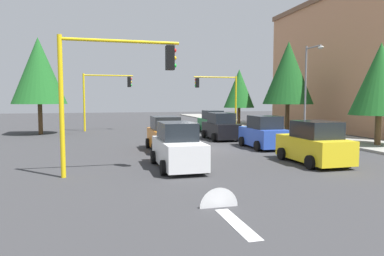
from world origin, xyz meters
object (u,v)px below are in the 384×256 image
Objects in this scene: car_black at (221,127)px; car_yellow at (314,144)px; traffic_signal_near_right at (112,78)px; car_white at (178,147)px; street_lamp_curbside at (309,81)px; tree_roadside_near at (380,79)px; car_orange at (166,135)px; tree_opposite_side at (39,71)px; tree_roadside_mid at (288,73)px; tree_roadside_far at (239,89)px; car_green at (212,122)px; traffic_signal_far_left at (219,91)px; car_blue at (263,133)px; traffic_signal_far_right at (105,90)px.

car_black is 1.02× the size of car_yellow.
traffic_signal_near_right is 1.29× the size of car_white.
car_white is at bearing -53.79° from street_lamp_curbside.
tree_roadside_near is 10.80m from car_black.
car_orange is at bearing -98.84° from tree_roadside_near.
street_lamp_curbside is 7.60m from car_black.
tree_opposite_side reaches higher than car_black.
tree_opposite_side reaches higher than car_yellow.
tree_opposite_side is at bearing -100.78° from tree_roadside_mid.
street_lamp_curbside is 1.77× the size of car_black.
tree_roadside_far is 1.62× the size of car_black.
street_lamp_curbside is 1.82× the size of car_green.
tree_opposite_side is 15.38m from car_orange.
traffic_signal_far_left reaches higher than car_blue.
tree_roadside_far is 1.75× the size of car_blue.
street_lamp_curbside is at bearing 55.01° from traffic_signal_far_right.
tree_roadside_mid is at bearing 115.30° from car_black.
traffic_signal_far_right is at bearing -171.85° from car_white.
tree_roadside_mid reaches higher than traffic_signal_far_right.
traffic_signal_far_right is 14.63m from car_orange.
tree_roadside_near reaches higher than traffic_signal_near_right.
tree_roadside_far is at bearing 151.94° from car_white.
car_black is at bearing -97.10° from street_lamp_curbside.
car_blue and car_yellow have the same top height.
traffic_signal_near_right is 0.76× the size of street_lamp_curbside.
tree_opposite_side is at bearing -83.15° from traffic_signal_far_left.
car_orange is at bearing 35.49° from tree_opposite_side.
car_yellow is at bearing 91.02° from traffic_signal_near_right.
car_orange is 5.27m from car_white.
car_blue is 0.94× the size of car_yellow.
car_green is at bearing 179.48° from car_blue.
tree_roadside_far is 24.82m from car_yellow.
car_white is (5.25, -0.43, 0.00)m from car_orange.
tree_roadside_far is at bearing -177.14° from tree_roadside_near.
car_white is 6.34m from car_yellow.
car_blue is (14.57, 9.11, -2.89)m from traffic_signal_far_right.
tree_roadside_near is (16.00, 4.86, 0.40)m from traffic_signal_far_left.
tree_roadside_near is at bearing 78.53° from car_blue.
street_lamp_curbside reaches higher than car_green.
traffic_signal_far_right is at bearing -110.99° from tree_roadside_mid.
car_black is 11.08m from car_white.
car_yellow is at bearing -31.46° from street_lamp_curbside.
car_green is at bearing 168.57° from car_black.
car_blue and car_white have the same top height.
tree_roadside_near is at bearing 45.25° from traffic_signal_far_right.
traffic_signal_near_right is 1.00× the size of traffic_signal_far_left.
car_yellow is (-0.16, 9.06, -2.90)m from traffic_signal_near_right.
tree_roadside_near is at bearing 2.86° from tree_roadside_mid.
street_lamp_curbside is 0.86× the size of tree_opposite_side.
tree_roadside_far is 1.67× the size of car_green.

